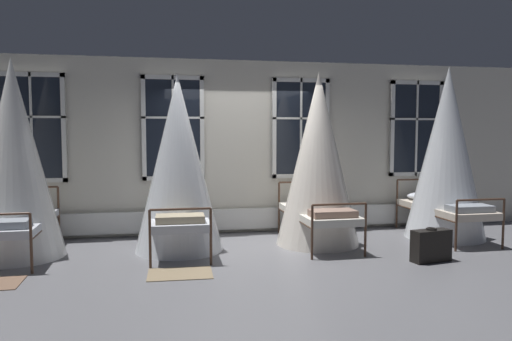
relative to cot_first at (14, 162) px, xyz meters
name	(u,v)px	position (x,y,z in m)	size (l,w,h in m)	color
ground	(251,248)	(3.36, -0.14, -1.36)	(21.29, 21.29, 0.00)	slate
back_wall_with_windows	(238,147)	(3.36, 1.19, 0.15)	(11.64, 0.10, 3.02)	beige
window_bank	(239,176)	(3.36, 1.07, -0.35)	(7.79, 0.10, 2.66)	black
cot_first	(14,162)	(0.00, 0.00, 0.00)	(1.31, 1.91, 2.81)	#4C3323
cot_second	(178,166)	(2.27, -0.02, -0.09)	(1.31, 1.90, 2.63)	#4C3323
cot_third	(318,161)	(4.45, -0.01, -0.04)	(1.31, 1.90, 2.72)	#4C3323
cot_fourth	(446,155)	(6.71, 0.03, 0.03)	(1.31, 1.89, 2.86)	#4C3323
rug_second	(180,274)	(2.23, -1.30, -1.36)	(0.80, 0.56, 0.01)	#8E7A5B
suitcase_dark	(431,245)	(5.64, -1.35, -1.14)	(0.59, 0.31, 0.47)	black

